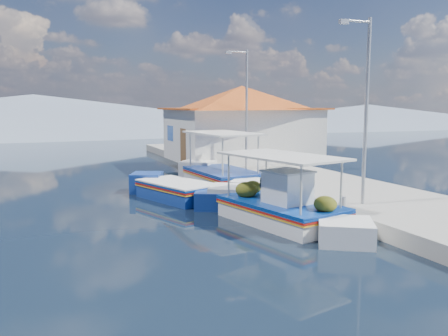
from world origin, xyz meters
name	(u,v)px	position (x,y,z in m)	size (l,w,h in m)	color
ground	(268,253)	(0.00, 0.00, 0.00)	(160.00, 160.00, 0.00)	black
quay	(324,189)	(5.90, 6.00, 0.25)	(5.00, 44.00, 0.50)	gray
bollards	(291,185)	(3.80, 5.25, 0.65)	(0.20, 17.20, 0.30)	#A5A8AD
main_caique	(280,208)	(1.82, 2.60, 0.47)	(3.18, 7.24, 2.44)	white
caique_green_canopy	(222,178)	(2.57, 9.34, 0.42)	(2.62, 7.50, 2.81)	white
caique_blue_hull	(177,192)	(-0.15, 7.44, 0.29)	(3.11, 5.75, 1.09)	navy
harbor_building	(242,122)	(6.20, 15.00, 2.78)	(10.49, 10.49, 4.40)	white
lamp_post_near	(364,102)	(4.51, 2.00, 3.85)	(1.21, 0.14, 6.00)	#A5A8AD
lamp_post_far	(245,103)	(4.51, 11.00, 3.85)	(1.21, 0.14, 6.00)	#A5A8AD
mountain_ridge	(122,118)	(6.54, 56.00, 2.04)	(171.40, 96.00, 5.50)	slate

